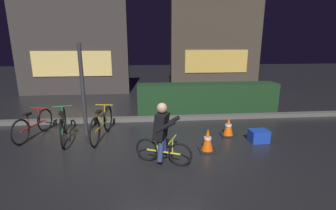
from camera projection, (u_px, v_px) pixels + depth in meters
ground_plane at (162, 151)px, 5.54m from camera, size 40.00×40.00×0.00m
sidewalk_curb at (157, 118)px, 7.65m from camera, size 12.00×0.24×0.12m
hedge_row at (207, 97)px, 8.57m from camera, size 4.80×0.70×0.97m
storefront_left at (72, 46)px, 10.95m from camera, size 4.87×0.54×4.31m
storefront_right at (216, 45)px, 12.21m from camera, size 4.43×0.54×4.35m
street_post at (83, 91)px, 6.24m from camera, size 0.10×0.10×2.33m
parked_bike_leftmost at (33, 125)px, 6.25m from camera, size 0.50×1.51×0.71m
parked_bike_left_mid at (63, 126)px, 6.08m from camera, size 0.52×1.69×0.80m
parked_bike_center_left at (102, 124)px, 6.19m from camera, size 0.46×1.73×0.80m
traffic_cone_near at (208, 140)px, 5.47m from camera, size 0.36×0.36×0.53m
traffic_cone_far at (228, 127)px, 6.38m from camera, size 0.36×0.36×0.49m
blue_crate at (259, 136)px, 6.01m from camera, size 0.46×0.35×0.30m
cyclist at (162, 133)px, 4.87m from camera, size 1.10×0.66×1.25m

